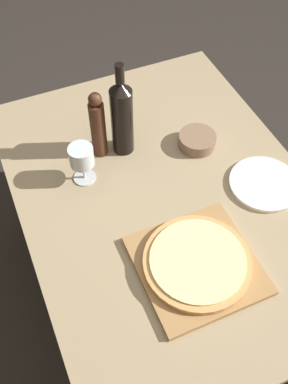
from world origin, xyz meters
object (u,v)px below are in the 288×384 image
wine_glass (82,158)px  small_bowl (197,140)px  pepper_mill (98,126)px  wine_bottle (122,117)px  pizza (197,262)px

wine_glass → small_bowl: (0.40, -0.01, -0.08)m
small_bowl → wine_glass: bearing=178.4°
pepper_mill → small_bowl: (0.31, -0.10, -0.10)m
wine_bottle → wine_glass: size_ratio=2.47×
pizza → wine_glass: (-0.18, 0.43, 0.07)m
pizza → wine_glass: size_ratio=2.18×
wine_bottle → wine_glass: bearing=-155.7°
pizza → small_bowl: (0.22, 0.42, -0.01)m
wine_bottle → pepper_mill: wine_bottle is taller
wine_bottle → wine_glass: (-0.16, -0.07, -0.05)m
small_bowl → wine_bottle: bearing=160.2°
pepper_mill → wine_glass: (-0.09, -0.09, -0.02)m
pizza → wine_bottle: size_ratio=0.88×
pepper_mill → small_bowl: bearing=-17.4°
wine_bottle → pepper_mill: bearing=170.1°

